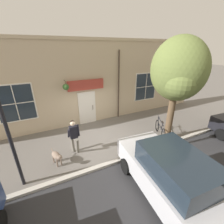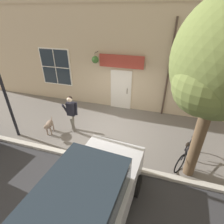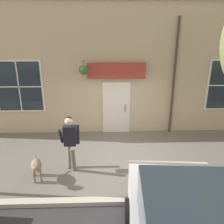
{
  "view_description": "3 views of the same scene",
  "coord_description": "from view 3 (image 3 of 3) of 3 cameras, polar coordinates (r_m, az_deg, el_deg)",
  "views": [
    {
      "loc": [
        6.52,
        -2.46,
        4.59
      ],
      "look_at": [
        -0.68,
        1.02,
        1.14
      ],
      "focal_mm": 24.0,
      "sensor_mm": 36.0,
      "label": 1
    },
    {
      "loc": [
        6.14,
        2.02,
        4.66
      ],
      "look_at": [
        0.11,
        0.18,
        0.99
      ],
      "focal_mm": 28.0,
      "sensor_mm": 36.0,
      "label": 2
    },
    {
      "loc": [
        6.21,
        -0.47,
        3.74
      ],
      "look_at": [
        -0.22,
        -0.26,
        1.54
      ],
      "focal_mm": 35.0,
      "sensor_mm": 36.0,
      "label": 3
    }
  ],
  "objects": [
    {
      "name": "ground_plane",
      "position": [
        7.27,
        2.13,
        -12.11
      ],
      "size": [
        90.0,
        90.0,
        0.0
      ],
      "primitive_type": "plane",
      "color": "#66605B"
    },
    {
      "name": "storefront_facade",
      "position": [
        8.65,
        1.31,
        11.05
      ],
      "size": [
        0.95,
        18.0,
        5.13
      ],
      "color": "#C6B293",
      "rests_on": "ground_plane"
    },
    {
      "name": "pedestrian_walking",
      "position": [
        6.39,
        -10.93,
        -6.87
      ],
      "size": [
        0.59,
        0.54,
        1.67
      ],
      "color": "#6B665B",
      "rests_on": "ground_plane"
    },
    {
      "name": "dog_on_leash",
      "position": [
        6.42,
        -19.17,
        -13.23
      ],
      "size": [
        0.95,
        0.44,
        0.67
      ],
      "color": "#7F6B5B",
      "rests_on": "ground_plane"
    }
  ]
}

